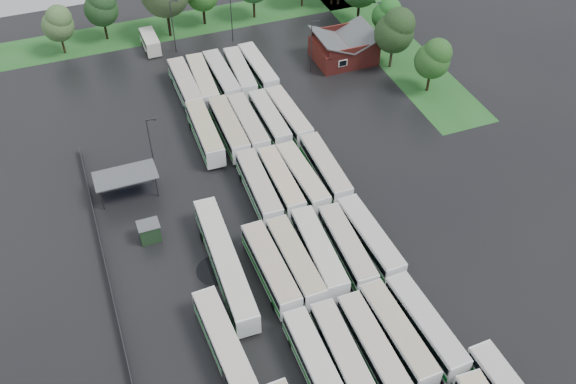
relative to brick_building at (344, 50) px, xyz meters
name	(u,v)px	position (x,y,z in m)	size (l,w,h in m)	color
ground	(308,276)	(-24.00, -42.77, -1.87)	(160.00, 160.00, 0.00)	black
brick_building	(344,50)	(0.00, 0.00, 0.00)	(10.07, 8.60, 5.39)	maroon
wash_shed	(125,176)	(-41.20, -20.74, 1.12)	(8.20, 4.20, 3.58)	#2D2D30
utility_hut	(149,231)	(-40.20, -30.17, -0.55)	(2.70, 2.20, 2.62)	#1B361B
grass_strip_north	(188,24)	(-22.00, 22.03, -1.86)	(80.00, 10.00, 0.01)	#225E20
grass_strip_east	(394,49)	(10.00, 0.03, -1.86)	(10.00, 50.00, 0.01)	#225E20
west_fence	(108,275)	(-46.20, -34.77, -1.27)	(0.10, 50.00, 1.20)	#2D2D30
bus_r1c0	(315,364)	(-28.28, -55.13, 0.03)	(2.67, 12.36, 3.44)	white
bus_r1c1	(343,355)	(-25.25, -55.26, 0.04)	(2.94, 12.49, 3.46)	white
bus_r1c2	(372,346)	(-21.96, -55.36, 0.04)	(2.67, 12.44, 3.46)	white
bus_r1c3	(397,334)	(-18.85, -54.97, 0.09)	(3.10, 12.85, 3.56)	white
bus_r1c4	(425,325)	(-15.51, -55.02, 0.08)	(3.33, 12.86, 3.55)	white
bus_r2c0	(271,268)	(-28.30, -41.66, 0.11)	(3.05, 12.96, 3.59)	white
bus_r2c1	(295,262)	(-25.25, -41.70, 0.08)	(2.89, 12.77, 3.54)	white
bus_r2c2	(319,253)	(-22.15, -41.44, 0.13)	(3.32, 13.11, 3.62)	white
bus_r2c3	(347,248)	(-18.67, -41.83, 0.06)	(3.07, 12.65, 3.50)	white
bus_r2c4	(370,238)	(-15.46, -41.49, 0.10)	(3.19, 12.96, 3.58)	white
bus_r3c1	(259,188)	(-25.10, -28.05, 0.11)	(3.11, 12.95, 3.58)	white
bus_r3c2	(281,182)	(-21.95, -27.98, 0.02)	(2.76, 12.35, 3.43)	white
bus_r3c3	(302,178)	(-18.99, -28.24, 0.06)	(3.11, 12.64, 3.49)	white
bus_r3c4	(325,169)	(-15.41, -27.71, 0.09)	(2.91, 12.79, 3.55)	white
bus_r4c0	(205,133)	(-28.58, -14.15, 0.12)	(3.05, 13.03, 3.61)	white
bus_r4c1	(229,128)	(-25.01, -14.36, 0.13)	(2.91, 13.04, 3.62)	white
bus_r4c2	(248,125)	(-22.08, -14.48, 0.08)	(2.77, 12.74, 3.54)	white
bus_r4c3	(270,120)	(-18.69, -14.32, 0.02)	(2.66, 12.32, 3.43)	white
bus_r4c4	(289,116)	(-15.70, -14.51, 0.05)	(3.17, 12.63, 3.49)	white
bus_r5c0	(185,86)	(-28.23, -1.12, 0.10)	(2.75, 12.83, 3.57)	white
bus_r5c1	(203,82)	(-25.34, -1.06, 0.11)	(3.34, 13.03, 3.60)	white
bus_r5c2	(222,77)	(-22.07, -0.68, 0.08)	(2.82, 12.74, 3.54)	white
bus_r5c3	(240,73)	(-18.94, -0.73, 0.04)	(3.28, 12.56, 3.46)	white
bus_r5c4	(258,69)	(-15.74, -0.46, 0.06)	(2.98, 12.67, 3.51)	white
artic_bus_west_b	(225,262)	(-33.00, -38.94, 0.14)	(3.27, 19.58, 3.62)	white
artic_bus_west_c	(233,365)	(-36.16, -52.38, 0.08)	(3.61, 18.98, 3.50)	white
minibus	(150,42)	(-30.51, 15.20, -0.29)	(2.55, 6.55, 2.84)	white
tree_north_0	(58,23)	(-44.84, 19.35, 3.95)	(5.46, 5.46, 9.05)	#342315
tree_north_1	(102,7)	(-37.04, 21.65, 4.48)	(5.96, 5.96, 9.87)	black
tree_east_0	(434,58)	(9.02, -13.67, 4.16)	(5.66, 5.66, 9.37)	black
tree_east_1	(396,30)	(6.68, -5.12, 5.12)	(6.56, 6.56, 10.87)	#392E1F
tree_east_2	(387,14)	(9.56, 3.09, 3.46)	(5.00, 5.00, 8.28)	#312117
lamp_post_ne	(312,43)	(-6.61, -1.48, 3.50)	(1.42, 0.28, 9.24)	#2D2D30
lamp_post_nw	(152,144)	(-36.88, -18.74, 3.78)	(1.50, 0.29, 9.72)	#2D2D30
lamp_post_back_w	(173,23)	(-26.45, 12.77, 3.76)	(1.49, 0.29, 9.68)	#2D2D30
lamp_post_back_e	(232,13)	(-15.90, 13.00, 3.59)	(1.45, 0.28, 9.40)	#2D2D30
puddle_2	(216,270)	(-33.97, -38.03, -1.86)	(4.83, 4.83, 0.01)	black
puddle_3	(349,277)	(-19.52, -44.67, -1.86)	(4.22, 4.22, 0.01)	black
puddle_4	(484,372)	(-11.77, -61.26, -1.86)	(4.16, 4.16, 0.01)	black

